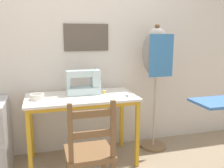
% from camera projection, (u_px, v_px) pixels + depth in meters
% --- Properties ---
extents(wall_back, '(10.00, 0.07, 2.55)m').
position_uv_depth(wall_back, '(75.00, 47.00, 2.95)').
color(wall_back, silver).
rests_on(wall_back, ground_plane).
extents(sewing_table, '(1.18, 0.62, 0.77)m').
position_uv_depth(sewing_table, '(82.00, 104.00, 2.70)').
color(sewing_table, silver).
rests_on(sewing_table, ground_plane).
extents(sewing_machine, '(0.38, 0.19, 0.29)m').
position_uv_depth(sewing_machine, '(85.00, 83.00, 2.77)').
color(sewing_machine, silver).
rests_on(sewing_machine, sewing_table).
extents(fabric_bowl, '(0.14, 0.14, 0.06)m').
position_uv_depth(fabric_bowl, '(37.00, 97.00, 2.54)').
color(fabric_bowl, silver).
rests_on(fabric_bowl, sewing_table).
extents(scissors, '(0.13, 0.09, 0.01)m').
position_uv_depth(scissors, '(129.00, 96.00, 2.69)').
color(scissors, silver).
rests_on(scissors, sewing_table).
extents(thread_spool_near_machine, '(0.04, 0.04, 0.04)m').
position_uv_depth(thread_spool_near_machine, '(104.00, 92.00, 2.81)').
color(thread_spool_near_machine, yellow).
rests_on(thread_spool_near_machine, sewing_table).
extents(wooden_chair, '(0.40, 0.38, 0.92)m').
position_uv_depth(wooden_chair, '(90.00, 153.00, 2.12)').
color(wooden_chair, brown).
rests_on(wooden_chair, ground_plane).
extents(dress_form, '(0.35, 0.32, 1.55)m').
position_uv_depth(dress_form, '(156.00, 59.00, 2.98)').
color(dress_form, '#846647').
rests_on(dress_form, ground_plane).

